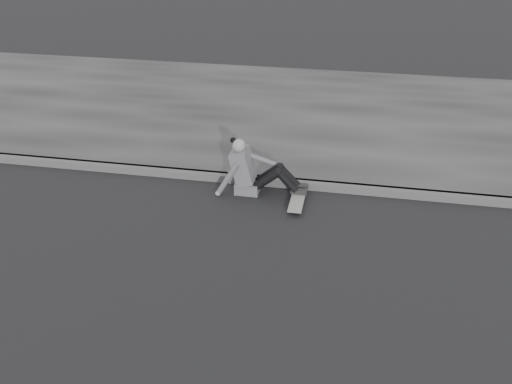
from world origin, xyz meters
TOP-DOWN VIEW (x-y plane):
  - ground at (0.00, 0.00)m, footprint 80.00×80.00m
  - curb at (0.00, 2.58)m, footprint 24.00×0.16m
  - sidewalk at (0.00, 5.60)m, footprint 24.00×6.00m
  - skateboard at (0.21, 2.05)m, footprint 0.20×0.78m
  - seated_woman at (-0.52, 2.30)m, footprint 1.38×0.46m

SIDE VIEW (x-z plane):
  - ground at x=0.00m, z-range 0.00..0.00m
  - curb at x=0.00m, z-range 0.00..0.12m
  - sidewalk at x=0.00m, z-range 0.00..0.12m
  - skateboard at x=0.21m, z-range 0.03..0.12m
  - seated_woman at x=-0.52m, z-range -0.08..0.80m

